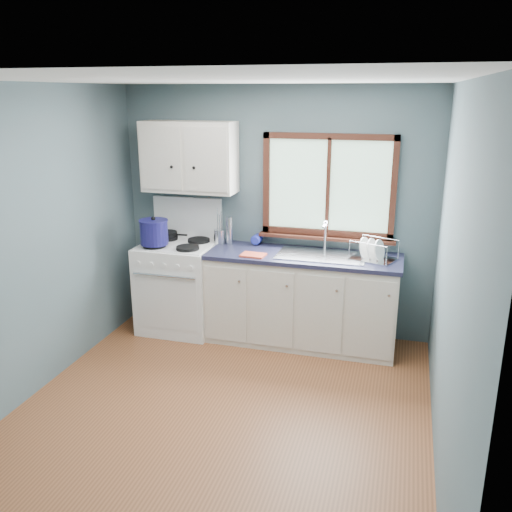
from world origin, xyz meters
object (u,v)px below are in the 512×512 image
(thermos, at_px, (229,231))
(stockpot, at_px, (154,232))
(gas_range, at_px, (179,284))
(utensil_crock, at_px, (220,236))
(sink, at_px, (321,262))
(skillet, at_px, (166,234))
(dish_rack, at_px, (373,254))
(base_cabinets, at_px, (302,303))

(thermos, bearing_deg, stockpot, -154.46)
(gas_range, relative_size, utensil_crock, 3.62)
(sink, height_order, utensil_crock, utensil_crock)
(skillet, xyz_separation_m, stockpot, (0.02, -0.32, 0.10))
(stockpot, xyz_separation_m, utensil_crock, (0.58, 0.33, -0.09))
(stockpot, bearing_deg, dish_rack, 5.03)
(sink, relative_size, skillet, 2.36)
(gas_range, relative_size, dish_rack, 2.92)
(base_cabinets, relative_size, dish_rack, 3.97)
(skillet, bearing_deg, base_cabinets, -8.21)
(utensil_crock, bearing_deg, dish_rack, -5.06)
(base_cabinets, height_order, sink, sink)
(gas_range, bearing_deg, dish_rack, 0.80)
(stockpot, bearing_deg, base_cabinets, 6.93)
(stockpot, bearing_deg, skillet, 93.04)
(base_cabinets, distance_m, sink, 0.48)
(base_cabinets, distance_m, stockpot, 1.64)
(base_cabinets, xyz_separation_m, sink, (0.18, -0.00, 0.45))
(gas_range, relative_size, sink, 1.62)
(skillet, bearing_deg, gas_range, -42.25)
(stockpot, relative_size, utensil_crock, 0.86)
(stockpot, bearing_deg, gas_range, 42.57)
(gas_range, distance_m, sink, 1.53)
(skillet, bearing_deg, thermos, -2.21)
(skillet, relative_size, stockpot, 1.10)
(sink, distance_m, utensil_crock, 1.10)
(gas_range, height_order, stockpot, gas_range)
(skillet, height_order, thermos, thermos)
(gas_range, height_order, sink, gas_range)
(sink, relative_size, thermos, 2.89)
(utensil_crock, distance_m, dish_rack, 1.57)
(stockpot, relative_size, dish_rack, 0.70)
(thermos, bearing_deg, gas_range, -161.94)
(dish_rack, bearing_deg, stockpot, -154.54)
(skillet, relative_size, dish_rack, 0.76)
(gas_range, relative_size, base_cabinets, 0.74)
(gas_range, height_order, skillet, gas_range)
(sink, xyz_separation_m, thermos, (-0.98, 0.15, 0.21))
(sink, bearing_deg, gas_range, -179.29)
(gas_range, bearing_deg, base_cabinets, 0.82)
(dish_rack, bearing_deg, thermos, -165.02)
(stockpot, height_order, dish_rack, stockpot)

